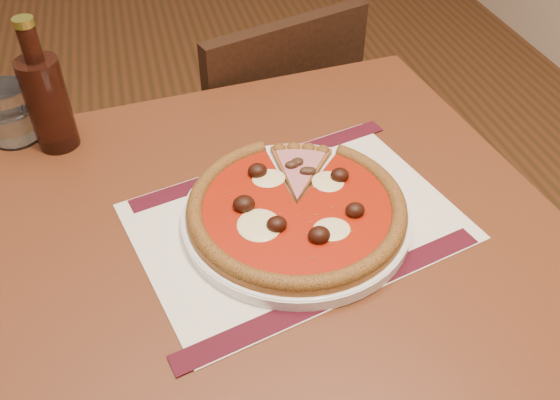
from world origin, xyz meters
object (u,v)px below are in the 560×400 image
at_px(water_glass, 9,113).
at_px(chair_far, 265,141).
at_px(plate, 296,216).
at_px(bottle, 47,99).
at_px(table, 283,270).
at_px(pizza, 297,206).

bearing_deg(water_glass, chair_far, 27.17).
distance_m(chair_far, plate, 0.65).
distance_m(chair_far, bottle, 0.63).
xyz_separation_m(chair_far, water_glass, (-0.50, -0.26, 0.33)).
bearing_deg(bottle, chair_far, 34.58).
bearing_deg(water_glass, plate, -38.32).
bearing_deg(bottle, water_glass, 152.01).
bearing_deg(table, plate, -0.64).
relative_size(plate, pizza, 1.05).
xyz_separation_m(table, bottle, (-0.32, 0.29, 0.19)).
bearing_deg(bottle, plate, -40.20).
bearing_deg(plate, bottle, 139.80).
height_order(pizza, bottle, bottle).
height_order(chair_far, pizza, chair_far).
xyz_separation_m(table, plate, (0.02, -0.00, 0.11)).
distance_m(table, water_glass, 0.53).
height_order(table, pizza, pizza).
relative_size(water_glass, bottle, 0.43).
bearing_deg(chair_far, bottle, 16.36).
distance_m(water_glass, bottle, 0.09).
relative_size(chair_far, pizza, 2.61).
height_order(chair_far, plate, chair_far).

